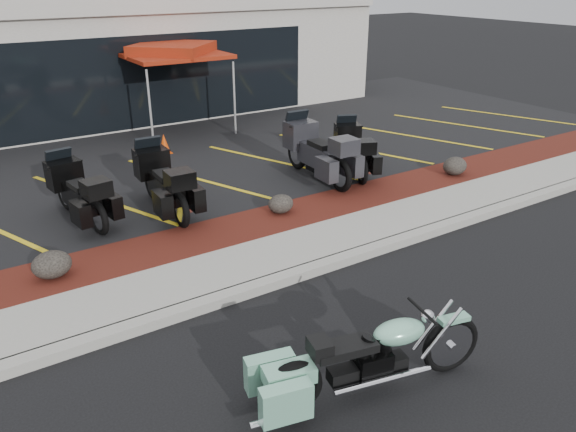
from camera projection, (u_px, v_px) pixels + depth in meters
ground at (355, 295)px, 8.38m from camera, size 90.00×90.00×0.00m
curb at (320, 267)px, 9.05m from camera, size 24.00×0.25×0.15m
sidewalk at (296, 250)px, 9.58m from camera, size 24.00×1.20×0.15m
mulch_bed at (261, 225)px, 10.50m from camera, size 24.00×1.20×0.16m
upper_lot at (156, 153)px, 14.66m from camera, size 26.00×9.60×0.15m
dealership_building at (83, 51)px, 18.70m from camera, size 18.00×8.16×4.00m
boulder_left at (52, 265)px, 8.50m from camera, size 0.59×0.49×0.42m
boulder_mid at (281, 204)px, 10.79m from camera, size 0.51×0.42×0.36m
boulder_right at (455, 166)px, 12.81m from camera, size 0.58×0.48×0.41m
hero_cruiser at (451, 337)px, 6.61m from camera, size 2.92×1.31×1.00m
touring_black_front at (63, 180)px, 10.79m from camera, size 1.11×2.22×1.24m
touring_black_mid at (150, 168)px, 11.29m from camera, size 0.93×2.27×1.31m
touring_grey at (297, 140)px, 13.02m from camera, size 1.01×2.44×1.40m
touring_black_rear at (346, 139)px, 13.45m from camera, size 1.56×2.20×1.20m
traffic_cone at (164, 144)px, 14.33m from camera, size 0.30×0.30×0.50m
popup_canopy at (173, 52)px, 15.61m from camera, size 3.47×3.47×2.46m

